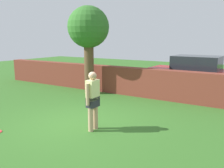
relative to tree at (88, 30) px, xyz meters
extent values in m
plane|color=#336623|center=(2.09, -3.35, -2.86)|extent=(40.00, 40.00, 0.00)
cube|color=brown|center=(0.59, 0.75, -2.25)|extent=(13.34, 0.50, 1.23)
cylinder|color=brown|center=(0.00, 0.00, -1.62)|extent=(0.43, 0.43, 2.48)
sphere|color=#337028|center=(0.00, 0.00, 0.12)|extent=(1.83, 1.83, 1.83)
cylinder|color=tan|center=(2.83, -3.67, -2.44)|extent=(0.14, 0.14, 0.85)
cylinder|color=tan|center=(2.83, -3.45, -2.44)|extent=(0.14, 0.14, 0.85)
cube|color=#2D2D38|center=(2.83, -3.56, -2.06)|extent=(0.22, 0.36, 0.28)
cube|color=beige|center=(2.83, -3.56, -1.74)|extent=(0.22, 0.36, 0.55)
sphere|color=tan|center=(2.83, -3.56, -1.35)|extent=(0.22, 0.22, 0.22)
cylinder|color=tan|center=(2.83, -3.78, -1.81)|extent=(0.09, 0.09, 0.58)
cylinder|color=tan|center=(2.83, -3.33, -1.81)|extent=(0.09, 0.09, 0.58)
cube|color=#A51111|center=(4.13, 2.56, -2.14)|extent=(4.24, 1.81, 0.80)
cube|color=#1E2328|center=(4.13, 2.56, -1.44)|extent=(2.04, 1.55, 0.60)
cylinder|color=black|center=(2.74, 1.74, -2.54)|extent=(0.65, 0.24, 0.64)
cylinder|color=black|center=(2.79, 3.44, -2.54)|extent=(0.65, 0.24, 0.64)
cylinder|color=black|center=(5.47, 1.67, -2.54)|extent=(0.65, 0.24, 0.64)
camera|label=1|loc=(6.59, -8.60, -0.38)|focal=38.41mm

